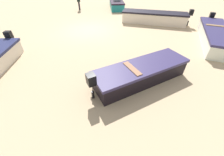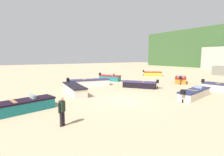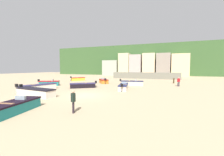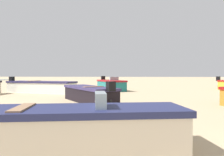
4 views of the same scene
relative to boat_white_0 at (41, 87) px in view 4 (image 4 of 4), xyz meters
The scene contains 4 objects.
boat_white_0 is the anchor object (origin of this frame).
boat_cream_3 12.54m from the boat_white_0, 23.69° to the left, with size 2.01×5.18×1.11m.
boat_black_5 6.54m from the boat_white_0, 42.91° to the left, with size 4.03×3.34×1.10m.
boat_teal_6 5.56m from the boat_white_0, 117.22° to the left, with size 3.63×2.77×1.18m.
Camera 4 is at (6.94, 7.57, 1.43)m, focal length 34.66 mm.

